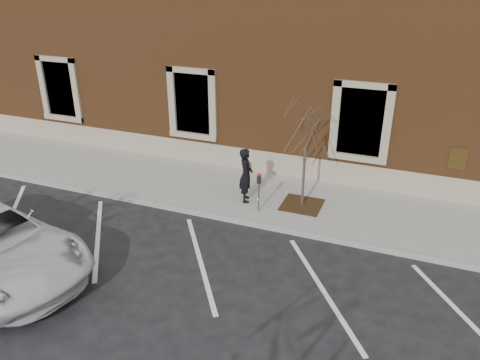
% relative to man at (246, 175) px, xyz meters
% --- Properties ---
extents(ground, '(120.00, 120.00, 0.00)m').
position_rel_man_xyz_m(ground, '(0.03, -1.16, -1.02)').
color(ground, '#28282B').
rests_on(ground, ground).
extents(sidewalk_near, '(40.00, 3.50, 0.15)m').
position_rel_man_xyz_m(sidewalk_near, '(0.03, 0.59, -0.95)').
color(sidewalk_near, '#9D9C94').
rests_on(sidewalk_near, ground).
extents(curb_near, '(40.00, 0.12, 0.15)m').
position_rel_man_xyz_m(curb_near, '(0.03, -1.21, -0.95)').
color(curb_near, '#9E9E99').
rests_on(curb_near, ground).
extents(parking_stripes, '(28.00, 4.40, 0.01)m').
position_rel_man_xyz_m(parking_stripes, '(0.03, -3.36, -1.02)').
color(parking_stripes, silver).
rests_on(parking_stripes, ground).
extents(building_civic, '(40.00, 8.62, 8.00)m').
position_rel_man_xyz_m(building_civic, '(0.03, 6.58, 2.97)').
color(building_civic, brown).
rests_on(building_civic, ground).
extents(man, '(0.63, 0.75, 1.75)m').
position_rel_man_xyz_m(man, '(0.00, 0.00, 0.00)').
color(man, black).
rests_on(man, sidewalk_near).
extents(parking_meter, '(0.11, 0.09, 1.24)m').
position_rel_man_xyz_m(parking_meter, '(0.62, -0.55, -0.01)').
color(parking_meter, '#595B60').
rests_on(parking_meter, sidewalk_near).
extents(tree_grate, '(1.21, 1.21, 0.03)m').
position_rel_man_xyz_m(tree_grate, '(1.75, 0.32, -0.86)').
color(tree_grate, '#3E2B13').
rests_on(tree_grate, sidewalk_near).
extents(sapling, '(2.09, 2.09, 3.49)m').
position_rel_man_xyz_m(sapling, '(1.75, 0.32, 1.56)').
color(sapling, brown).
rests_on(sapling, sidewalk_near).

